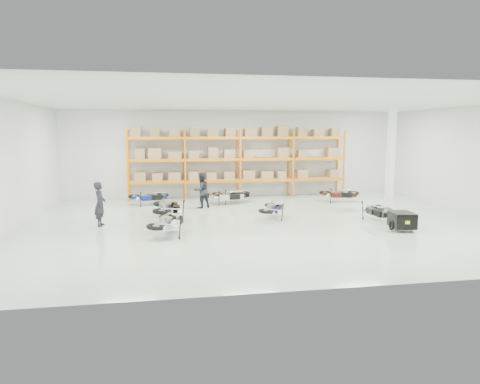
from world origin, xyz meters
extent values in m
plane|color=#B5CAB7|center=(0.00, 0.00, 0.00)|extent=(18.00, 18.00, 0.00)
plane|color=white|center=(0.00, 0.00, 4.50)|extent=(18.00, 18.00, 0.00)
plane|color=silver|center=(0.00, 7.00, 2.25)|extent=(18.00, 0.00, 18.00)
plane|color=silver|center=(0.00, -7.00, 2.25)|extent=(18.00, 0.00, 18.00)
plane|color=silver|center=(-9.00, 0.00, 2.25)|extent=(0.00, 14.00, 14.00)
cube|color=orange|center=(-5.60, 6.00, 1.75)|extent=(0.08, 0.08, 3.50)
cube|color=orange|center=(-5.60, 6.90, 1.75)|extent=(0.08, 0.08, 3.50)
cube|color=orange|center=(-2.80, 6.00, 1.75)|extent=(0.08, 0.08, 3.50)
cube|color=orange|center=(-2.80, 6.90, 1.75)|extent=(0.08, 0.08, 3.50)
cube|color=orange|center=(0.00, 6.00, 1.75)|extent=(0.08, 0.08, 3.50)
cube|color=orange|center=(0.00, 6.90, 1.75)|extent=(0.08, 0.08, 3.50)
cube|color=orange|center=(2.80, 6.00, 1.75)|extent=(0.08, 0.08, 3.50)
cube|color=orange|center=(2.80, 6.90, 1.75)|extent=(0.08, 0.08, 3.50)
cube|color=orange|center=(5.60, 6.00, 1.75)|extent=(0.08, 0.08, 3.50)
cube|color=orange|center=(5.60, 6.90, 1.75)|extent=(0.08, 0.08, 3.50)
cube|color=orange|center=(-4.20, 6.00, 0.90)|extent=(2.70, 0.08, 0.12)
cube|color=orange|center=(-4.20, 6.90, 0.90)|extent=(2.70, 0.08, 0.12)
cube|color=tan|center=(-4.20, 6.45, 0.97)|extent=(2.68, 0.88, 0.02)
cube|color=tan|center=(-4.20, 6.45, 1.20)|extent=(2.40, 0.70, 0.44)
cube|color=orange|center=(-1.40, 6.00, 0.90)|extent=(2.70, 0.08, 0.12)
cube|color=orange|center=(-1.40, 6.90, 0.90)|extent=(2.70, 0.08, 0.12)
cube|color=tan|center=(-1.40, 6.45, 0.97)|extent=(2.68, 0.88, 0.02)
cube|color=tan|center=(-1.40, 6.45, 1.20)|extent=(2.40, 0.70, 0.44)
cube|color=orange|center=(1.40, 6.00, 0.90)|extent=(2.70, 0.08, 0.12)
cube|color=orange|center=(1.40, 6.90, 0.90)|extent=(2.70, 0.08, 0.12)
cube|color=tan|center=(1.40, 6.45, 0.97)|extent=(2.68, 0.88, 0.02)
cube|color=tan|center=(1.40, 6.45, 1.20)|extent=(2.40, 0.70, 0.44)
cube|color=orange|center=(4.20, 6.00, 0.90)|extent=(2.70, 0.08, 0.12)
cube|color=orange|center=(4.20, 6.90, 0.90)|extent=(2.70, 0.08, 0.12)
cube|color=tan|center=(4.20, 6.45, 0.97)|extent=(2.68, 0.88, 0.02)
cube|color=tan|center=(4.20, 6.45, 1.20)|extent=(2.40, 0.70, 0.44)
cube|color=orange|center=(-4.20, 6.00, 2.00)|extent=(2.70, 0.08, 0.12)
cube|color=orange|center=(-4.20, 6.90, 2.00)|extent=(2.70, 0.08, 0.12)
cube|color=tan|center=(-4.20, 6.45, 2.07)|extent=(2.68, 0.88, 0.02)
cube|color=tan|center=(-4.20, 6.45, 2.30)|extent=(2.40, 0.70, 0.44)
cube|color=orange|center=(-1.40, 6.00, 2.00)|extent=(2.70, 0.08, 0.12)
cube|color=orange|center=(-1.40, 6.90, 2.00)|extent=(2.70, 0.08, 0.12)
cube|color=tan|center=(-1.40, 6.45, 2.07)|extent=(2.68, 0.88, 0.02)
cube|color=tan|center=(-1.40, 6.45, 2.30)|extent=(2.40, 0.70, 0.44)
cube|color=orange|center=(1.40, 6.00, 2.00)|extent=(2.70, 0.08, 0.12)
cube|color=orange|center=(1.40, 6.90, 2.00)|extent=(2.70, 0.08, 0.12)
cube|color=tan|center=(1.40, 6.45, 2.07)|extent=(2.68, 0.88, 0.02)
cube|color=tan|center=(1.40, 6.45, 2.30)|extent=(2.40, 0.70, 0.44)
cube|color=orange|center=(4.20, 6.00, 2.00)|extent=(2.70, 0.08, 0.12)
cube|color=orange|center=(4.20, 6.90, 2.00)|extent=(2.70, 0.08, 0.12)
cube|color=tan|center=(4.20, 6.45, 2.07)|extent=(2.68, 0.88, 0.02)
cube|color=tan|center=(4.20, 6.45, 2.30)|extent=(2.40, 0.70, 0.44)
cube|color=orange|center=(-4.20, 6.00, 3.10)|extent=(2.70, 0.08, 0.12)
cube|color=orange|center=(-4.20, 6.90, 3.10)|extent=(2.70, 0.08, 0.12)
cube|color=tan|center=(-4.20, 6.45, 3.17)|extent=(2.68, 0.88, 0.02)
cube|color=tan|center=(-4.20, 6.45, 3.40)|extent=(2.40, 0.70, 0.44)
cube|color=orange|center=(-1.40, 6.00, 3.10)|extent=(2.70, 0.08, 0.12)
cube|color=orange|center=(-1.40, 6.90, 3.10)|extent=(2.70, 0.08, 0.12)
cube|color=tan|center=(-1.40, 6.45, 3.17)|extent=(2.68, 0.88, 0.02)
cube|color=tan|center=(-1.40, 6.45, 3.40)|extent=(2.40, 0.70, 0.44)
cube|color=orange|center=(1.40, 6.00, 3.10)|extent=(2.70, 0.08, 0.12)
cube|color=orange|center=(1.40, 6.90, 3.10)|extent=(2.70, 0.08, 0.12)
cube|color=tan|center=(1.40, 6.45, 3.17)|extent=(2.68, 0.88, 0.02)
cube|color=tan|center=(1.40, 6.45, 3.40)|extent=(2.40, 0.70, 0.44)
cube|color=orange|center=(4.20, 6.00, 3.10)|extent=(2.70, 0.08, 0.12)
cube|color=orange|center=(4.20, 6.90, 3.10)|extent=(2.70, 0.08, 0.12)
cube|color=tan|center=(4.20, 6.45, 3.17)|extent=(2.68, 0.88, 0.02)
cube|color=tan|center=(4.20, 6.45, 3.40)|extent=(2.40, 0.70, 0.44)
cube|color=white|center=(5.20, 0.50, 2.25)|extent=(0.25, 0.25, 4.50)
cube|color=black|center=(4.28, -2.11, 0.38)|extent=(0.84, 1.00, 0.53)
cube|color=yellow|center=(4.28, -2.56, 0.38)|extent=(0.15, 0.04, 0.11)
torus|color=black|center=(3.91, -2.11, 0.19)|extent=(0.08, 0.36, 0.36)
torus|color=black|center=(4.64, -2.11, 0.19)|extent=(0.08, 0.36, 0.36)
cylinder|color=black|center=(4.28, -1.48, 0.43)|extent=(0.16, 0.86, 0.04)
imported|color=black|center=(-6.14, 0.48, 0.81)|extent=(0.41, 0.60, 1.61)
imported|color=#22222A|center=(-2.20, 3.61, 0.80)|extent=(0.97, 0.90, 1.60)
camera|label=1|loc=(-3.73, -15.46, 3.38)|focal=32.00mm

